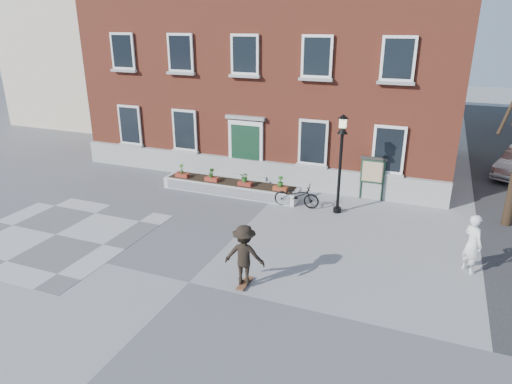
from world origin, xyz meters
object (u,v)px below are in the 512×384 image
at_px(bicycle, 297,196).
at_px(skateboarder, 244,255).
at_px(lamp_post, 341,151).
at_px(notice_board, 373,171).
at_px(bystander, 472,244).

bearing_deg(bicycle, skateboarder, 178.25).
distance_m(lamp_post, skateboarder, 6.63).
xyz_separation_m(bicycle, skateboarder, (0.38, -6.25, 0.48)).
height_order(lamp_post, notice_board, lamp_post).
height_order(bystander, notice_board, notice_board).
xyz_separation_m(bicycle, bystander, (6.38, -2.99, 0.44)).
bearing_deg(bicycle, lamp_post, -93.00).
relative_size(bicycle, bystander, 1.00).
distance_m(bystander, lamp_post, 5.83).
bearing_deg(bystander, lamp_post, 18.33).
distance_m(bystander, skateboarder, 6.83).
relative_size(bystander, skateboarder, 0.99).
xyz_separation_m(notice_board, skateboarder, (-2.31, -8.24, -0.29)).
relative_size(notice_board, skateboarder, 1.00).
bearing_deg(lamp_post, bicycle, -177.77).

